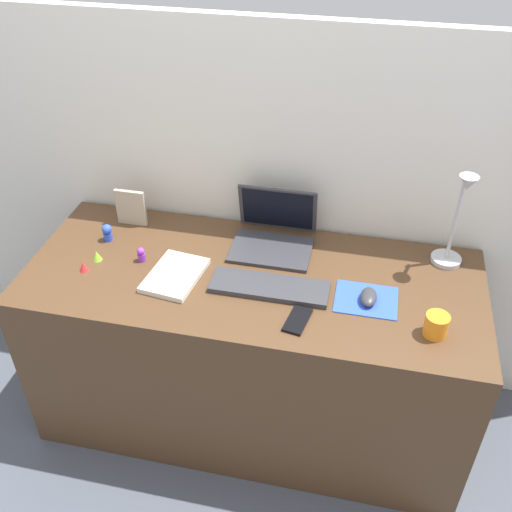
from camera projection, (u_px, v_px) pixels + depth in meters
name	position (u px, v px, depth m)	size (l,w,h in m)	color
ground_plane	(253.00, 409.00, 2.52)	(6.00, 6.00, 0.00)	#474C56
back_wall	(272.00, 214.00, 2.36)	(2.84, 0.05, 1.53)	silver
desk	(252.00, 349.00, 2.30)	(1.64, 0.67, 0.74)	#4C331E
laptop	(274.00, 231.00, 2.21)	(0.30, 0.26, 0.21)	#333338
keyboard	(270.00, 287.00, 2.01)	(0.41, 0.13, 0.02)	#333338
mousepad	(366.00, 300.00, 1.97)	(0.21, 0.17, 0.00)	blue
mouse	(369.00, 297.00, 1.95)	(0.06, 0.10, 0.03)	#333338
cell_phone	(298.00, 320.00, 1.89)	(0.06, 0.13, 0.01)	black
desk_lamp	(456.00, 223.00, 2.01)	(0.11, 0.15, 0.39)	#B7B7BC
notebook_pad	(175.00, 275.00, 2.06)	(0.17, 0.24, 0.02)	silver
picture_frame	(131.00, 208.00, 2.30)	(0.12, 0.02, 0.15)	#B2A58C
coffee_mug	(436.00, 325.00, 1.82)	(0.08, 0.08, 0.08)	orange
toy_figurine_blue	(107.00, 232.00, 2.23)	(0.04, 0.04, 0.07)	blue
toy_figurine_purple	(141.00, 254.00, 2.14)	(0.03, 0.03, 0.06)	purple
toy_figurine_red	(83.00, 266.00, 2.09)	(0.03, 0.03, 0.04)	red
toy_figurine_lime	(97.00, 256.00, 2.14)	(0.04, 0.04, 0.04)	#8CDB33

